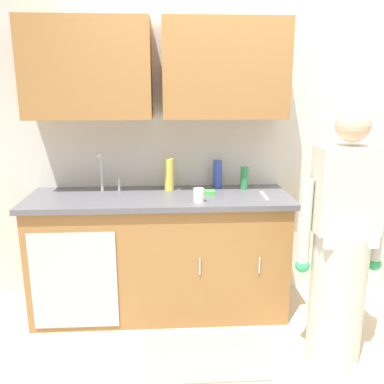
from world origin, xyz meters
The scene contains 13 objects.
ground_plane centered at (0.00, 0.00, 0.00)m, with size 9.00×9.00×0.00m, color beige.
kitchen_wall_with_uppers centered at (-0.14, 0.99, 1.48)m, with size 4.80×0.44×2.70m.
counter_cabinet centered at (-0.55, 0.70, 0.45)m, with size 1.90×0.62×0.90m.
countertop centered at (-0.55, 0.70, 0.92)m, with size 1.96×0.66×0.04m, color #595960.
sink centered at (-0.95, 0.71, 0.93)m, with size 0.50×0.36×0.35m.
person_at_sink centered at (0.58, 0.01, 0.69)m, with size 0.55×0.34×1.62m.
floor_mat centered at (-0.27, 0.05, 0.01)m, with size 0.80×0.50×0.01m, color gray.
bottle_dish_liquid centered at (-0.47, 0.84, 1.07)m, with size 0.07×0.07×0.25m, color #D8D14C.
bottle_water_tall centered at (-0.09, 0.91, 1.05)m, with size 0.07×0.07×0.22m, color #334CB2.
bottle_water_short centered at (0.12, 0.85, 1.03)m, with size 0.06×0.06×0.18m, color #2D8C4C.
cup_by_sink centered at (-0.27, 0.50, 0.99)m, with size 0.08×0.08×0.10m, color white.
knife_on_counter centered at (0.23, 0.64, 0.94)m, with size 0.24×0.02×0.01m, color silver.
sponge centered at (-0.18, 0.70, 0.96)m, with size 0.11×0.07×0.03m, color #4CBF4C.
Camera 1 is at (-0.48, -2.31, 1.74)m, focal length 38.87 mm.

